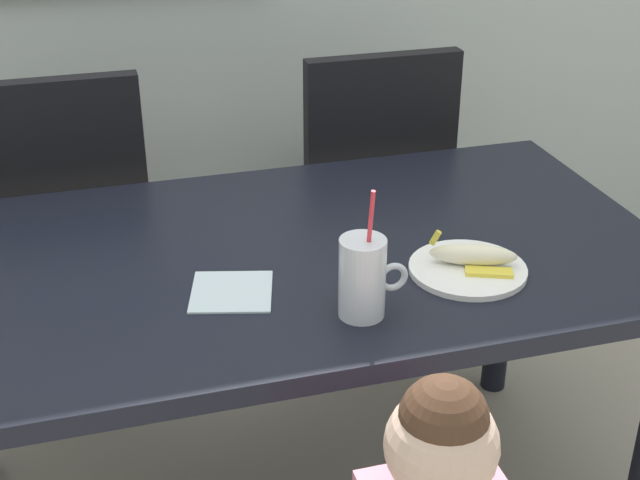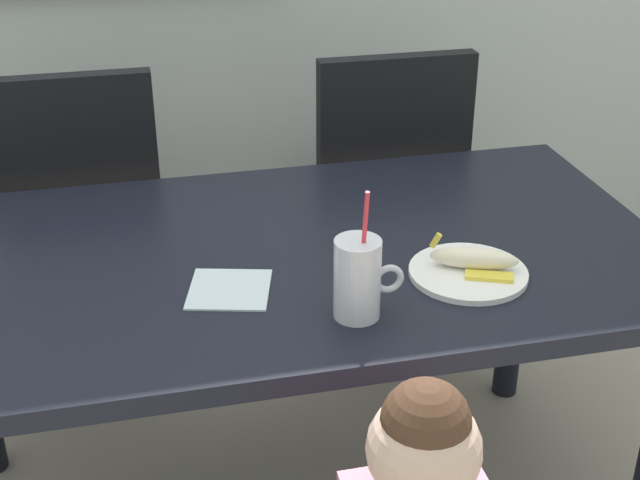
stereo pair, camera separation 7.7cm
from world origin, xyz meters
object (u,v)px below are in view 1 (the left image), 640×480
at_px(peeled_banana, 474,256).
at_px(paper_napkin, 232,292).
at_px(dining_table, 282,290).
at_px(snack_plate, 468,269).
at_px(dining_chair_left, 68,219).
at_px(dining_chair_right, 366,187).
at_px(milk_cup, 363,282).

distance_m(peeled_banana, paper_napkin, 0.47).
bearing_deg(dining_table, snack_plate, -29.16).
relative_size(dining_table, dining_chair_left, 1.64).
bearing_deg(paper_napkin, snack_plate, -6.09).
bearing_deg(paper_napkin, dining_chair_right, 55.82).
bearing_deg(dining_chair_left, dining_chair_right, 178.59).
height_order(dining_table, peeled_banana, peeled_banana).
xyz_separation_m(milk_cup, paper_napkin, (-0.21, 0.14, -0.06)).
bearing_deg(snack_plate, paper_napkin, 173.91).
relative_size(dining_table, milk_cup, 6.27).
bearing_deg(dining_chair_right, dining_chair_left, -1.41).
height_order(milk_cup, peeled_banana, milk_cup).
bearing_deg(snack_plate, dining_table, 150.84).
distance_m(dining_chair_left, snack_plate, 1.16).
distance_m(dining_chair_right, paper_napkin, 0.97).
bearing_deg(dining_chair_left, snack_plate, 131.18).
height_order(dining_chair_left, paper_napkin, dining_chair_left).
xyz_separation_m(dining_chair_left, dining_chair_right, (0.83, -0.02, 0.00)).
height_order(dining_chair_right, peeled_banana, dining_chair_right).
bearing_deg(dining_chair_left, dining_table, 122.06).
distance_m(dining_table, dining_chair_right, 0.78).
distance_m(snack_plate, paper_napkin, 0.46).
xyz_separation_m(milk_cup, snack_plate, (0.25, 0.09, -0.06)).
bearing_deg(milk_cup, dining_table, 106.71).
bearing_deg(peeled_banana, dining_table, 152.52).
height_order(milk_cup, snack_plate, milk_cup).
distance_m(dining_chair_left, milk_cup, 1.10).
xyz_separation_m(dining_chair_left, paper_napkin, (0.29, -0.81, 0.19)).
bearing_deg(peeled_banana, milk_cup, -160.03).
xyz_separation_m(dining_table, snack_plate, (0.33, -0.18, 0.10)).
xyz_separation_m(snack_plate, peeled_banana, (0.01, 0.01, 0.03)).
relative_size(snack_plate, paper_napkin, 1.53).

